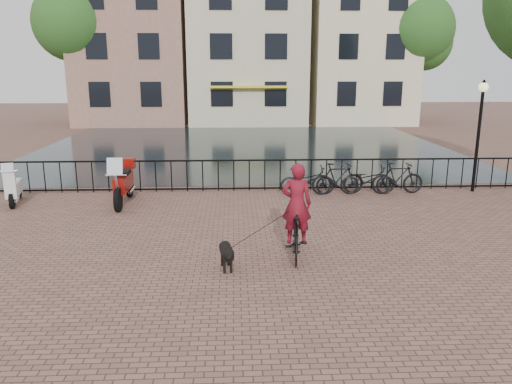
{
  "coord_description": "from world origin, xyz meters",
  "views": [
    {
      "loc": [
        -0.46,
        -7.71,
        3.88
      ],
      "look_at": [
        0.0,
        3.0,
        1.2
      ],
      "focal_mm": 35.0,
      "sensor_mm": 36.0,
      "label": 1
    }
  ],
  "objects_px": {
    "dog": "(227,255)",
    "lamp_post": "(480,117)",
    "motorcycle": "(123,178)",
    "scooter": "(14,181)",
    "cyclist": "(296,217)"
  },
  "relations": [
    {
      "from": "dog",
      "to": "lamp_post",
      "type": "bearing_deg",
      "value": 30.29
    },
    {
      "from": "lamp_post",
      "to": "dog",
      "type": "xyz_separation_m",
      "value": [
        -7.85,
        -6.08,
        -2.08
      ]
    },
    {
      "from": "lamp_post",
      "to": "motorcycle",
      "type": "bearing_deg",
      "value": -174.54
    },
    {
      "from": "lamp_post",
      "to": "motorcycle",
      "type": "relative_size",
      "value": 1.58
    },
    {
      "from": "dog",
      "to": "scooter",
      "type": "height_order",
      "value": "scooter"
    },
    {
      "from": "cyclist",
      "to": "scooter",
      "type": "height_order",
      "value": "cyclist"
    },
    {
      "from": "scooter",
      "to": "dog",
      "type": "bearing_deg",
      "value": -53.52
    },
    {
      "from": "lamp_post",
      "to": "scooter",
      "type": "relative_size",
      "value": 2.28
    },
    {
      "from": "dog",
      "to": "motorcycle",
      "type": "height_order",
      "value": "motorcycle"
    },
    {
      "from": "dog",
      "to": "scooter",
      "type": "xyz_separation_m",
      "value": [
        -6.26,
        5.19,
        0.38
      ]
    },
    {
      "from": "dog",
      "to": "motorcycle",
      "type": "xyz_separation_m",
      "value": [
        -3.06,
        5.04,
        0.49
      ]
    },
    {
      "from": "lamp_post",
      "to": "scooter",
      "type": "xyz_separation_m",
      "value": [
        -14.1,
        -0.89,
        -1.7
      ]
    },
    {
      "from": "lamp_post",
      "to": "scooter",
      "type": "bearing_deg",
      "value": -176.4
    },
    {
      "from": "lamp_post",
      "to": "dog",
      "type": "height_order",
      "value": "lamp_post"
    },
    {
      "from": "motorcycle",
      "to": "cyclist",
      "type": "bearing_deg",
      "value": -45.61
    }
  ]
}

